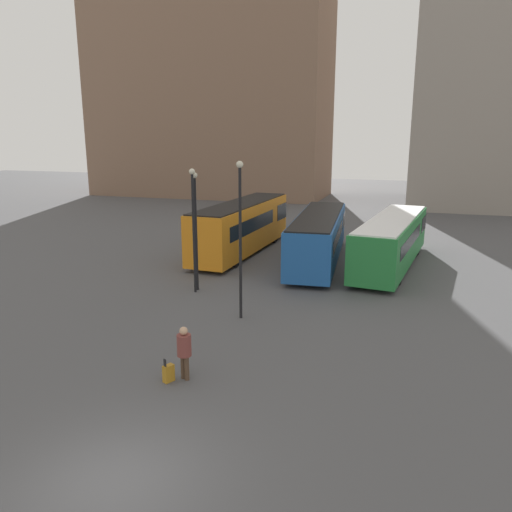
% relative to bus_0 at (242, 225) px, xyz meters
% --- Properties ---
extents(ground_plane, '(160.00, 160.00, 0.00)m').
position_rel_bus_0_xyz_m(ground_plane, '(4.70, -21.94, -1.77)').
color(ground_plane, '#4C4C4F').
extents(building_block_left, '(28.97, 11.41, 23.16)m').
position_rel_bus_0_xyz_m(building_block_left, '(-14.65, 29.65, 9.81)').
color(building_block_left, '#7F604C').
rests_on(building_block_left, ground_plane).
extents(bus_0, '(2.92, 11.72, 3.26)m').
position_rel_bus_0_xyz_m(bus_0, '(0.00, 0.00, 0.00)').
color(bus_0, orange).
rests_on(bus_0, ground_plane).
extents(bus_1, '(3.45, 11.82, 2.90)m').
position_rel_bus_0_xyz_m(bus_1, '(5.18, -1.04, -0.19)').
color(bus_1, '#1E56A3').
rests_on(bus_1, ground_plane).
extents(bus_2, '(3.77, 11.98, 2.84)m').
position_rel_bus_0_xyz_m(bus_2, '(9.41, -0.62, -0.22)').
color(bus_2, '#237A38').
rests_on(bus_2, ground_plane).
extents(traveler, '(0.59, 0.59, 1.73)m').
position_rel_bus_0_xyz_m(traveler, '(4.11, -17.03, -0.74)').
color(traveler, '#4C3828').
rests_on(traveler, ground_plane).
extents(suitcase, '(0.32, 0.39, 0.79)m').
position_rel_bus_0_xyz_m(suitcase, '(3.70, -17.34, -1.49)').
color(suitcase, '#B27A1E').
rests_on(suitcase, ground_plane).
extents(lamp_post_0, '(0.28, 0.28, 5.94)m').
position_rel_bus_0_xyz_m(lamp_post_0, '(0.67, -8.77, 1.71)').
color(lamp_post_0, black).
rests_on(lamp_post_0, ground_plane).
extents(lamp_post_1, '(0.28, 0.28, 5.74)m').
position_rel_bus_0_xyz_m(lamp_post_1, '(0.62, -8.41, 1.60)').
color(lamp_post_1, black).
rests_on(lamp_post_1, ground_plane).
extents(lamp_post_2, '(0.28, 0.28, 6.46)m').
position_rel_bus_0_xyz_m(lamp_post_2, '(3.96, -11.42, 1.98)').
color(lamp_post_2, black).
rests_on(lamp_post_2, ground_plane).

